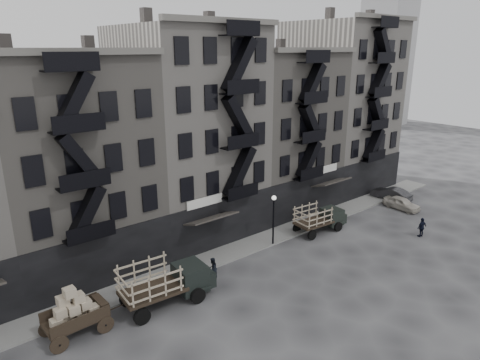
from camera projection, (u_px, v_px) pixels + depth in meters
ground at (268, 269)px, 31.05m from camera, size 140.00×140.00×0.00m
sidewalk at (235, 250)px, 33.79m from camera, size 55.00×2.50×0.15m
building_midwest at (70, 165)px, 29.97m from camera, size 10.00×11.35×16.20m
building_center at (189, 134)px, 35.75m from camera, size 10.00×11.35×18.20m
building_mideast at (275, 131)px, 42.12m from camera, size 10.00×11.35×16.20m
building_east at (340, 107)px, 47.74m from camera, size 10.00×11.35×19.20m
lamp_post at (274, 213)px, 33.96m from camera, size 0.36×0.36×4.28m
wagon at (72, 309)px, 23.44m from camera, size 3.62×2.04×3.01m
stake_truck_west at (165, 279)px, 26.41m from camera, size 6.10×2.84×2.99m
stake_truck_east at (320, 216)px, 37.00m from camera, size 5.11×2.46×2.48m
car_east at (402, 203)px, 42.35m from camera, size 1.47×3.63×1.24m
car_far at (391, 194)px, 44.82m from camera, size 1.68×4.23×1.37m
pedestrian_mid at (213, 268)px, 29.55m from camera, size 0.94×0.86×1.57m
policeman at (422, 227)px, 36.13m from camera, size 1.05×0.58×1.69m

